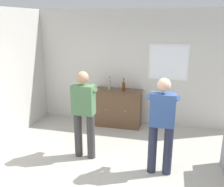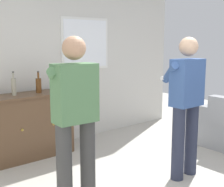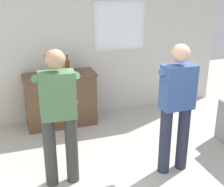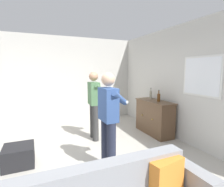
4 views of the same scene
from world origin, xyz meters
name	(u,v)px [view 1 (image 1 of 4)]	position (x,y,z in m)	size (l,w,h in m)	color
ground	(118,184)	(0.00, 0.00, 0.00)	(10.40, 10.40, 0.00)	#B2ADA3
wall_back_with_window	(142,68)	(0.01, 2.66, 1.40)	(5.20, 0.15, 2.80)	beige
sideboard_cabinet	(117,108)	(-0.52, 2.30, 0.46)	(1.19, 0.49, 0.91)	brown
bottle_wine_green	(109,85)	(-0.73, 2.32, 1.03)	(0.06, 0.06, 0.32)	gray
bottle_liquor_amber	(124,86)	(-0.37, 2.31, 1.02)	(0.08, 0.08, 0.31)	#593314
person_standing_left	(84,111)	(-0.80, 0.70, 0.94)	(0.56, 0.49, 1.68)	#383838
person_standing_right	(162,122)	(0.62, 0.51, 0.94)	(0.56, 0.48, 1.68)	#282D42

